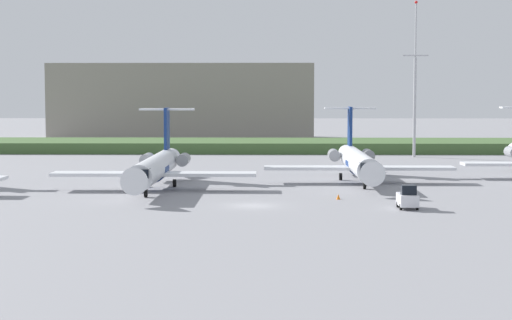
{
  "coord_description": "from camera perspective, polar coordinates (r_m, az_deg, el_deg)",
  "views": [
    {
      "loc": [
        1.72,
        -81.84,
        10.91
      ],
      "look_at": [
        0.0,
        18.09,
        3.0
      ],
      "focal_mm": 60.01,
      "sensor_mm": 36.0,
      "label": 1
    }
  ],
  "objects": [
    {
      "name": "regional_jet_third",
      "position": [
        105.17,
        6.79,
        -0.07
      ],
      "size": [
        22.81,
        31.0,
        9.0
      ],
      "color": "silver",
      "rests_on": "ground"
    },
    {
      "name": "safety_cone_front_marker",
      "position": [
        87.8,
        5.5,
        -2.45
      ],
      "size": [
        0.44,
        0.44,
        0.55
      ],
      "primitive_type": "cone",
      "color": "orange",
      "rests_on": "ground"
    },
    {
      "name": "antenna_mast",
      "position": [
        147.0,
        10.54,
        4.42
      ],
      "size": [
        4.4,
        0.5,
        26.22
      ],
      "color": "#B2B2B7",
      "rests_on": "ground"
    },
    {
      "name": "regional_jet_second",
      "position": [
        97.51,
        -6.69,
        -0.43
      ],
      "size": [
        22.81,
        31.0,
        9.0
      ],
      "color": "silver",
      "rests_on": "ground"
    },
    {
      "name": "ground_plane",
      "position": [
        112.38,
        0.1,
        -1.05
      ],
      "size": [
        500.0,
        500.0,
        0.0
      ],
      "primitive_type": "plane",
      "color": "gray"
    },
    {
      "name": "grass_berm",
      "position": [
        160.18,
        0.37,
        0.97
      ],
      "size": [
        320.0,
        20.0,
        1.96
      ],
      "primitive_type": "cube",
      "color": "#426033",
      "rests_on": "ground"
    },
    {
      "name": "baggage_tug",
      "position": [
        81.51,
        10.08,
        -2.53
      ],
      "size": [
        1.72,
        3.2,
        2.3
      ],
      "color": "silver",
      "rests_on": "ground"
    },
    {
      "name": "distant_hangar",
      "position": [
        200.76,
        -4.73,
        3.87
      ],
      "size": [
        58.78,
        26.84,
        17.33
      ],
      "primitive_type": "cube",
      "color": "gray",
      "rests_on": "ground"
    }
  ]
}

